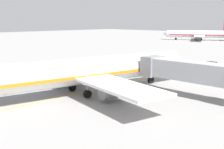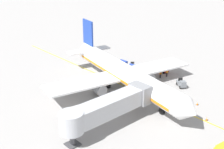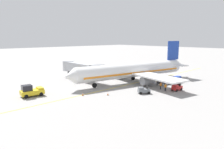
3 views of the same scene
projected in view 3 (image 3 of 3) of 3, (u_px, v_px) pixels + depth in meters
name	position (u px, v px, depth m)	size (l,w,h in m)	color
ground_plane	(132.00, 84.00, 53.51)	(400.00, 400.00, 0.00)	gray
gate_lead_in_line	(132.00, 84.00, 53.51)	(0.24, 80.00, 0.01)	gold
parked_airliner	(133.00, 70.00, 54.84)	(30.44, 37.14, 10.63)	white
jet_bridge	(81.00, 68.00, 57.24)	(15.87, 3.50, 4.98)	#A8AAAF
pushback_tractor	(31.00, 91.00, 42.00)	(2.79, 4.66, 2.40)	gold
baggage_tug_lead	(144.00, 90.00, 44.10)	(2.37, 2.75, 1.62)	slate
baggage_tug_trailing	(177.00, 87.00, 46.59)	(1.51, 2.61, 1.62)	#B21E1E
baggage_tug_spare	(174.00, 81.00, 53.12)	(2.57, 2.66, 1.62)	silver
baggage_cart_front	(161.00, 81.00, 51.90)	(1.44, 2.94, 1.58)	#4C4C51
baggage_cart_second_in_train	(169.00, 80.00, 53.19)	(1.44, 2.94, 1.58)	#4C4C51
baggage_cart_third_in_train	(177.00, 79.00, 55.29)	(1.44, 2.94, 1.58)	#4C4C51
ground_crew_wing_walker	(166.00, 87.00, 46.12)	(0.73, 0.31, 1.69)	#232328
ground_crew_loader	(161.00, 85.00, 47.56)	(0.25, 0.72, 1.69)	#232328
safety_cone_nose_left	(108.00, 94.00, 42.91)	(0.36, 0.36, 0.59)	black
safety_cone_nose_right	(83.00, 94.00, 42.68)	(0.36, 0.36, 0.59)	black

